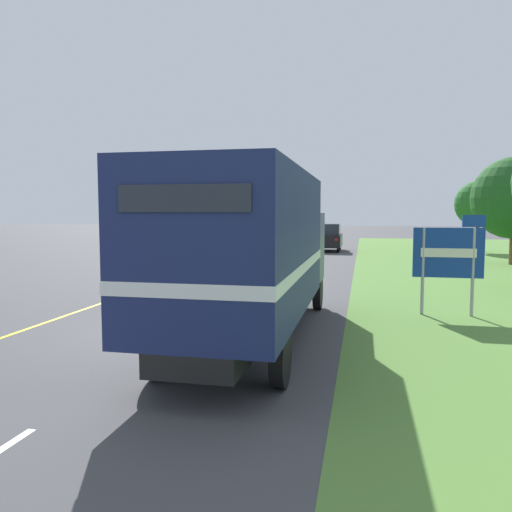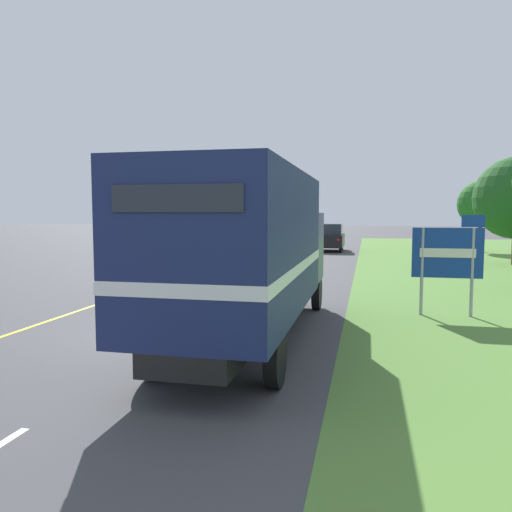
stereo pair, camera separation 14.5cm
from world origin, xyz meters
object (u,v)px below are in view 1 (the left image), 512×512
Objects in this scene: roadside_tree_far at (478,204)px; highway_sign at (450,255)px; horse_trailer_truck at (252,249)px; lead_car_white at (242,248)px; lead_car_black_ahead at (329,237)px.

highway_sign is at bearing -103.37° from roadside_tree_far.
lead_car_white is (-3.76, 14.50, -1.02)m from horse_trailer_truck.
roadside_tree_far is (10.35, 1.50, 2.41)m from lead_car_black_ahead.
roadside_tree_far reaches higher than lead_car_black_ahead.
lead_car_black_ahead is at bearing 90.32° from horse_trailer_truck.
lead_car_black_ahead is 10.73m from roadside_tree_far.
highway_sign reaches higher than lead_car_white.
lead_car_white is 12.22m from lead_car_black_ahead.
horse_trailer_truck is 2.24× the size of lead_car_black_ahead.
highway_sign is at bearing -78.13° from lead_car_black_ahead.
roadside_tree_far is (13.96, 13.17, 2.43)m from lead_car_white.
lead_car_black_ahead is (3.61, 11.67, 0.02)m from lead_car_white.
horse_trailer_truck is 5.97m from highway_sign.
lead_car_white is at bearing 127.97° from highway_sign.
horse_trailer_truck is 3.25× the size of highway_sign.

